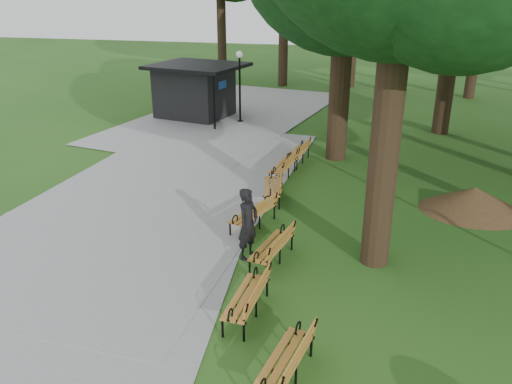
% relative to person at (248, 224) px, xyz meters
% --- Properties ---
extents(ground, '(100.00, 100.00, 0.00)m').
position_rel_person_xyz_m(ground, '(-0.14, 0.79, -0.93)').
color(ground, '#215016').
rests_on(ground, ground).
extents(path, '(12.00, 38.00, 0.06)m').
position_rel_person_xyz_m(path, '(-4.14, 3.79, -0.90)').
color(path, gray).
rests_on(path, ground).
extents(person, '(0.65, 0.79, 1.87)m').
position_rel_person_xyz_m(person, '(0.00, 0.00, 0.00)').
color(person, black).
rests_on(person, ground).
extents(kiosk, '(5.10, 4.65, 2.76)m').
position_rel_person_xyz_m(kiosk, '(-6.68, 14.03, 0.45)').
color(kiosk, black).
rests_on(kiosk, ground).
extents(lamp_post, '(0.32, 0.32, 3.52)m').
position_rel_person_xyz_m(lamp_post, '(-4.05, 13.44, 1.57)').
color(lamp_post, black).
rests_on(lamp_post, ground).
extents(dirt_mound, '(2.64, 2.64, 0.79)m').
position_rel_person_xyz_m(dirt_mound, '(5.92, 4.46, -0.54)').
color(dirt_mound, '#47301C').
rests_on(dirt_mound, ground).
extents(bench_0, '(0.96, 1.98, 0.88)m').
position_rel_person_xyz_m(bench_0, '(1.77, -4.15, -0.49)').
color(bench_0, '#B57229').
rests_on(bench_0, ground).
extents(bench_1, '(0.73, 1.93, 0.88)m').
position_rel_person_xyz_m(bench_1, '(0.61, -2.43, -0.49)').
color(bench_1, '#B57229').
rests_on(bench_1, ground).
extents(bench_2, '(0.98, 1.98, 0.88)m').
position_rel_person_xyz_m(bench_2, '(0.64, -0.12, -0.49)').
color(bench_2, '#B57229').
rests_on(bench_2, ground).
extents(bench_3, '(1.21, 2.00, 0.88)m').
position_rel_person_xyz_m(bench_3, '(-0.32, 1.72, -0.49)').
color(bench_3, '#B57229').
rests_on(bench_3, ground).
extents(bench_4, '(1.01, 1.99, 0.88)m').
position_rel_person_xyz_m(bench_4, '(-0.24, 3.92, -0.49)').
color(bench_4, '#B57229').
rests_on(bench_4, ground).
extents(bench_5, '(0.83, 1.96, 0.88)m').
position_rel_person_xyz_m(bench_5, '(-0.33, 5.96, -0.49)').
color(bench_5, '#B57229').
rests_on(bench_5, ground).
extents(bench_6, '(0.84, 1.96, 0.88)m').
position_rel_person_xyz_m(bench_6, '(-0.11, 7.75, -0.49)').
color(bench_6, '#B57229').
rests_on(bench_6, ground).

